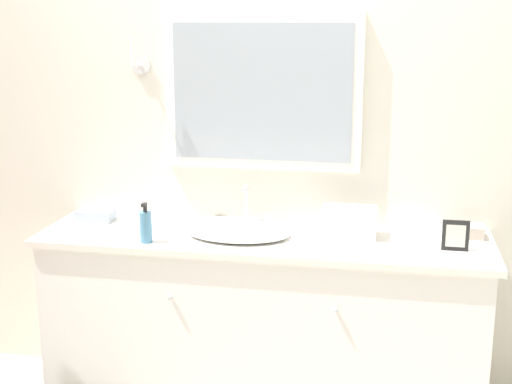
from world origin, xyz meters
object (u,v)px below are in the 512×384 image
Objects in this scene: soap_bottle at (146,226)px; picture_frame at (456,236)px; sink_basin at (239,231)px; appliance_box at (349,222)px.

soap_bottle is 1.32m from picture_frame.
sink_basin is at bearing 177.82° from picture_frame.
soap_bottle reaches higher than picture_frame.
appliance_box is 1.84× the size of picture_frame.
soap_bottle is (-0.38, -0.17, 0.05)m from sink_basin.
appliance_box is (0.48, 0.08, 0.05)m from sink_basin.
picture_frame is (1.31, 0.13, -0.01)m from soap_bottle.
sink_basin reaches higher than picture_frame.
soap_bottle is at bearing -174.15° from picture_frame.
sink_basin is 1.91× the size of appliance_box.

